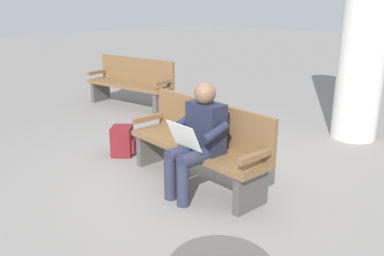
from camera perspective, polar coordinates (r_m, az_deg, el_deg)
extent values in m
plane|color=gray|center=(4.65, 0.50, -7.57)|extent=(40.00, 40.00, 0.00)
cube|color=brown|center=(4.48, 0.52, -2.71)|extent=(1.80, 0.49, 0.06)
cube|color=brown|center=(4.54, 2.54, 0.94)|extent=(1.80, 0.06, 0.45)
cube|color=brown|center=(3.88, 8.97, -3.88)|extent=(0.06, 0.48, 0.06)
cube|color=brown|center=(5.07, -5.93, 1.41)|extent=(0.06, 0.48, 0.06)
cube|color=#4C4742|center=(4.06, 8.17, -8.62)|extent=(0.08, 0.43, 0.39)
cube|color=#4C4742|center=(5.15, -5.47, -2.72)|extent=(0.08, 0.43, 0.39)
cube|color=#1E2338|center=(4.21, 1.96, 0.08)|extent=(0.40, 0.22, 0.52)
sphere|color=brown|center=(4.10, 1.81, 4.80)|extent=(0.22, 0.22, 0.22)
cylinder|color=#282D42|center=(4.09, 0.75, -4.11)|extent=(0.15, 0.42, 0.15)
cylinder|color=#282D42|center=(4.23, -1.08, -3.36)|extent=(0.15, 0.42, 0.15)
cylinder|color=#282D42|center=(4.07, -1.25, -7.90)|extent=(0.13, 0.13, 0.45)
cylinder|color=#282D42|center=(4.21, -3.03, -7.01)|extent=(0.13, 0.13, 0.45)
cylinder|color=#1E2338|center=(3.97, 3.30, -0.64)|extent=(0.09, 0.31, 0.18)
cylinder|color=#1E2338|center=(4.31, -1.20, 0.86)|extent=(0.09, 0.31, 0.18)
cube|color=silver|center=(4.03, -1.15, -1.14)|extent=(0.40, 0.14, 0.27)
cube|color=maroon|center=(5.44, -9.69, -1.78)|extent=(0.39, 0.39, 0.39)
cube|color=maroon|center=(5.43, -8.12, -2.38)|extent=(0.17, 0.17, 0.17)
cube|color=brown|center=(7.81, -8.75, 5.96)|extent=(1.86, 0.85, 0.06)
cube|color=brown|center=(7.92, -7.75, 8.04)|extent=(1.77, 0.43, 0.45)
cube|color=brown|center=(7.22, -3.93, 6.38)|extent=(0.16, 0.48, 0.06)
cube|color=brown|center=(8.39, -13.00, 7.57)|extent=(0.16, 0.48, 0.06)
cube|color=#4C4742|center=(7.34, -4.17, 3.55)|extent=(0.17, 0.44, 0.39)
cube|color=#4C4742|center=(8.43, -12.60, 5.03)|extent=(0.17, 0.44, 0.39)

